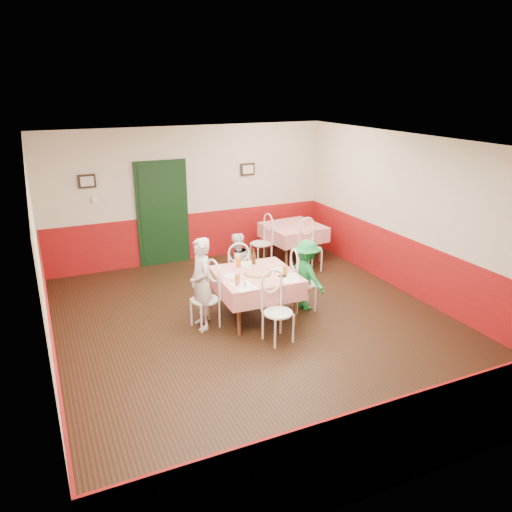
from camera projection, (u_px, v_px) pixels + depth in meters
name	position (u px, v px, depth m)	size (l,w,h in m)	color
floor	(260.00, 326.00, 7.80)	(7.00, 7.00, 0.00)	black
ceiling	(261.00, 144.00, 6.88)	(7.00, 7.00, 0.00)	white
back_wall	(190.00, 195.00, 10.35)	(6.00, 0.10, 2.80)	beige
front_wall	(430.00, 351.00, 4.33)	(6.00, 0.10, 2.80)	beige
left_wall	(41.00, 271.00, 6.17)	(0.10, 7.00, 2.80)	beige
right_wall	(420.00, 219.00, 8.51)	(0.10, 7.00, 2.80)	beige
wainscot_back	(192.00, 236.00, 10.63)	(6.00, 0.03, 1.00)	maroon
wainscot_front	(418.00, 436.00, 4.64)	(6.00, 0.03, 1.00)	maroon
wainscot_left	(52.00, 336.00, 6.47)	(0.03, 7.00, 1.00)	maroon
wainscot_right	(413.00, 269.00, 8.80)	(0.03, 7.00, 1.00)	maroon
door	(163.00, 215.00, 10.18)	(0.96, 0.06, 2.10)	black
picture_left	(87.00, 181.00, 9.37)	(0.32, 0.03, 0.26)	black
picture_right	(248.00, 169.00, 10.66)	(0.32, 0.03, 0.26)	black
thermostat	(95.00, 199.00, 9.53)	(0.10, 0.03, 0.10)	white
main_table	(256.00, 296.00, 7.99)	(1.22, 1.22, 0.77)	red
second_table	(293.00, 242.00, 10.65)	(1.12, 1.12, 0.77)	red
chair_left	(205.00, 300.00, 7.66)	(0.42, 0.42, 0.90)	white
chair_right	(303.00, 284.00, 8.27)	(0.42, 0.42, 0.90)	white
chair_far	(238.00, 274.00, 8.70)	(0.42, 0.42, 0.90)	white
chair_near	(278.00, 313.00, 7.22)	(0.42, 0.42, 0.90)	white
chair_second_a	(261.00, 244.00, 10.33)	(0.42, 0.42, 0.90)	white
chair_second_b	(311.00, 249.00, 9.98)	(0.42, 0.42, 0.90)	white
pizza	(258.00, 273.00, 7.84)	(0.41, 0.41, 0.03)	#B74723
plate_left	(232.00, 276.00, 7.74)	(0.25, 0.25, 0.01)	white
plate_right	(280.00, 270.00, 7.98)	(0.25, 0.25, 0.01)	white
plate_far	(245.00, 264.00, 8.22)	(0.25, 0.25, 0.01)	white
glass_a	(238.00, 279.00, 7.46)	(0.08, 0.08, 0.14)	#BF7219
glass_b	(285.00, 271.00, 7.76)	(0.08, 0.08, 0.15)	#BF7219
glass_c	(238.00, 263.00, 8.11)	(0.08, 0.08, 0.15)	#BF7219
beer_bottle	(254.00, 257.00, 8.23)	(0.06, 0.06, 0.23)	#381C0A
shaker_a	(239.00, 285.00, 7.30)	(0.04, 0.04, 0.09)	silver
shaker_b	(245.00, 285.00, 7.28)	(0.04, 0.04, 0.09)	silver
shaker_c	(237.00, 283.00, 7.35)	(0.04, 0.04, 0.09)	#B23319
menu_left	(244.00, 286.00, 7.36)	(0.30, 0.40, 0.00)	white
menu_right	(289.00, 278.00, 7.67)	(0.30, 0.40, 0.00)	white
wallet	(282.00, 276.00, 7.71)	(0.11, 0.09, 0.02)	black
diner_left	(201.00, 284.00, 7.55)	(0.53, 0.35, 1.44)	gray
diner_far	(237.00, 265.00, 8.70)	(0.57, 0.44, 1.17)	gray
diner_right	(306.00, 275.00, 8.23)	(0.77, 0.44, 1.20)	gray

